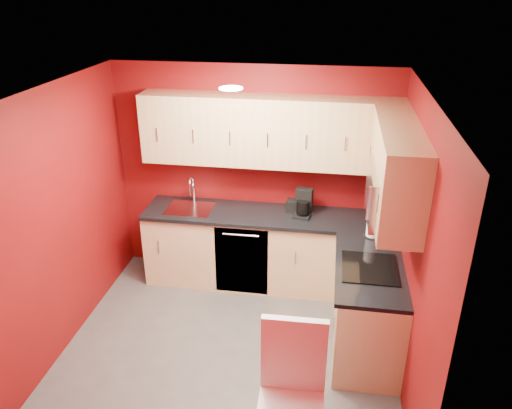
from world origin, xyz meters
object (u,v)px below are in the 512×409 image
(sink, at_px, (190,205))
(dining_chair, at_px, (291,406))
(microwave, at_px, (392,194))
(paper_towel, at_px, (373,223))
(coffee_maker, at_px, (303,204))
(napkin_holder, at_px, (292,206))

(sink, distance_m, dining_chair, 2.80)
(microwave, height_order, paper_towel, microwave)
(microwave, relative_size, sink, 1.46)
(coffee_maker, distance_m, paper_towel, 0.82)
(microwave, distance_m, napkin_holder, 1.59)
(napkin_holder, bearing_deg, coffee_maker, -40.33)
(dining_chair, bearing_deg, paper_towel, 71.31)
(sink, bearing_deg, napkin_holder, 4.60)
(coffee_maker, xyz_separation_m, dining_chair, (0.11, -2.39, -0.47))
(paper_towel, bearing_deg, microwave, -84.43)
(microwave, distance_m, sink, 2.43)
(microwave, bearing_deg, coffee_maker, 128.97)
(napkin_holder, height_order, dining_chair, dining_chair)
(paper_towel, bearing_deg, dining_chair, -107.28)
(microwave, distance_m, coffee_maker, 1.41)
(coffee_maker, bearing_deg, dining_chair, -79.10)
(napkin_holder, bearing_deg, paper_towel, -28.28)
(microwave, relative_size, dining_chair, 0.65)
(paper_towel, bearing_deg, napkin_holder, 151.72)
(napkin_holder, relative_size, dining_chair, 0.12)
(sink, height_order, coffee_maker, sink)
(napkin_holder, bearing_deg, sink, -175.40)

